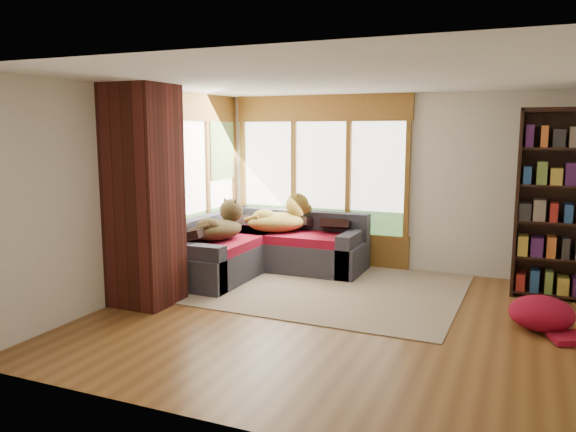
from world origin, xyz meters
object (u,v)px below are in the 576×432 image
Objects in this scene: area_rug at (317,286)px; pouf at (541,312)px; bookshelf at (560,205)px; dog_brindle at (221,224)px; brick_chimney at (144,196)px; sectional_sofa at (255,248)px; dog_tan at (282,217)px.

pouf is (2.72, -0.60, 0.18)m from area_rug.
bookshelf reaches higher than dog_brindle.
area_rug is 3.18m from bookshelf.
brick_chimney is 3.98× the size of pouf.
brick_chimney reaches higher than dog_brindle.
bookshelf is at bearing 5.74° from sectional_sofa.
area_rug is 1.59m from dog_brindle.
dog_brindle is at bearing -169.35° from bookshelf.
bookshelf is (4.54, 2.13, -0.13)m from brick_chimney.
brick_chimney is 5.02m from bookshelf.
dog_tan reaches higher than sectional_sofa.
dog_tan is (-3.71, 0.04, -0.38)m from bookshelf.
brick_chimney is at bearing -97.77° from sectional_sofa.
area_rug is (1.66, 1.45, -1.29)m from brick_chimney.
brick_chimney is at bearing -154.82° from bookshelf.
pouf is 3.84m from dog_tan.
dog_brindle is at bearing -99.26° from sectional_sofa.
sectional_sofa is at bearing 162.99° from pouf.
sectional_sofa is 0.59× the size of area_rug.
dog_brindle is (-0.56, -0.85, -0.02)m from dog_tan.
sectional_sofa is (0.45, 2.05, -1.00)m from brick_chimney.
dog_brindle is (-4.27, -0.80, -0.40)m from bookshelf.
dog_tan reaches higher than area_rug.
bookshelf reaches higher than dog_tan.
pouf is 0.64× the size of dog_tan.
pouf is at bearing -97.24° from bookshelf.
area_rug is 1.36m from dog_tan.
dog_tan is 1.01m from dog_brindle.
dog_brindle reaches higher than pouf.
bookshelf is at bearing -67.38° from dog_brindle.
brick_chimney is 4.59m from pouf.
area_rug is (1.21, -0.60, -0.30)m from sectional_sofa.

